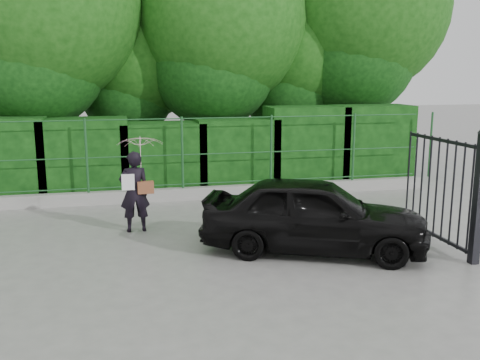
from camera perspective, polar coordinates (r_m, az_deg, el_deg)
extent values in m
plane|color=gray|center=(9.28, -5.14, -8.53)|extent=(80.00, 80.00, 0.00)
cube|color=#9E9E99|center=(13.54, -7.76, -1.56)|extent=(14.00, 0.25, 0.30)
cylinder|color=#1E5226|center=(13.32, -16.05, 2.48)|extent=(0.06, 0.06, 1.80)
cylinder|color=#1E5226|center=(13.39, -6.17, 2.90)|extent=(0.06, 0.06, 1.80)
cylinder|color=#1E5226|center=(13.84, 3.33, 3.23)|extent=(0.06, 0.06, 1.80)
cylinder|color=#1E5226|center=(14.65, 12.02, 3.44)|extent=(0.06, 0.06, 1.80)
cylinder|color=#1E5226|center=(15.75, 19.65, 3.57)|extent=(0.06, 0.06, 1.80)
cylinder|color=#1E5226|center=(13.49, -7.79, -0.53)|extent=(13.60, 0.03, 0.03)
cylinder|color=#1E5226|center=(13.36, -7.87, 2.62)|extent=(13.60, 0.03, 0.03)
cylinder|color=#1E5226|center=(13.25, -7.98, 6.47)|extent=(13.60, 0.03, 0.03)
cube|color=black|center=(14.60, -24.07, 2.03)|extent=(2.20, 1.20, 2.08)
cube|color=black|center=(14.34, -16.21, 2.32)|extent=(2.20, 1.20, 2.03)
cube|color=black|center=(14.38, -8.21, 2.36)|extent=(2.20, 1.20, 1.87)
cube|color=black|center=(14.66, -0.40, 2.78)|extent=(2.20, 1.20, 1.94)
cube|color=black|center=(15.20, 7.00, 3.58)|extent=(2.20, 1.20, 2.24)
cube|color=black|center=(15.98, 13.77, 3.73)|extent=(2.20, 1.20, 2.25)
cylinder|color=black|center=(15.99, -19.74, 7.46)|extent=(0.36, 0.36, 4.50)
sphere|color=#14470F|center=(16.07, -20.41, 17.09)|extent=(5.40, 5.40, 5.40)
cylinder|color=black|center=(17.24, -10.79, 6.06)|extent=(0.36, 0.36, 3.25)
sphere|color=#14470F|center=(17.18, -11.03, 12.55)|extent=(3.90, 3.90, 3.90)
cylinder|color=black|center=(16.49, -1.92, 7.77)|extent=(0.36, 0.36, 4.25)
sphere|color=#14470F|center=(16.53, -1.98, 16.63)|extent=(5.10, 5.10, 5.10)
cylinder|color=black|center=(17.83, 5.61, 6.78)|extent=(0.36, 0.36, 3.50)
sphere|color=#14470F|center=(17.79, 5.75, 13.54)|extent=(4.20, 4.20, 4.20)
cylinder|color=black|center=(18.16, 12.12, 8.64)|extent=(0.36, 0.36, 4.75)
sphere|color=#14470F|center=(18.26, 12.51, 17.61)|extent=(5.70, 5.70, 5.70)
cube|color=black|center=(9.63, 24.09, -1.95)|extent=(0.14, 0.14, 2.20)
cube|color=black|center=(10.77, 20.03, -5.53)|extent=(0.05, 2.00, 0.06)
cube|color=black|center=(10.42, 20.70, 4.00)|extent=(0.05, 2.00, 0.06)
cylinder|color=black|center=(9.80, 23.37, -1.98)|extent=(0.04, 0.04, 1.90)
cylinder|color=black|center=(9.99, 22.53, -1.66)|extent=(0.04, 0.04, 1.90)
cylinder|color=black|center=(10.19, 21.73, -1.36)|extent=(0.04, 0.04, 1.90)
cylinder|color=black|center=(10.39, 20.95, -1.07)|extent=(0.04, 0.04, 1.90)
cylinder|color=black|center=(10.60, 20.21, -0.79)|extent=(0.04, 0.04, 1.90)
cylinder|color=black|center=(10.80, 19.49, -0.52)|extent=(0.04, 0.04, 1.90)
cylinder|color=black|center=(11.01, 18.81, -0.26)|extent=(0.04, 0.04, 1.90)
cylinder|color=black|center=(11.22, 18.14, -0.01)|extent=(0.04, 0.04, 1.90)
cylinder|color=black|center=(11.43, 17.50, 0.23)|extent=(0.04, 0.04, 1.90)
imported|color=black|center=(10.90, -11.19, -1.23)|extent=(0.62, 0.43, 1.64)
imported|color=#FFCEDB|center=(10.82, -10.54, 2.44)|extent=(0.92, 0.94, 0.85)
cube|color=brown|center=(10.81, -10.03, -0.78)|extent=(0.32, 0.15, 0.24)
cube|color=white|center=(10.73, -11.85, -0.23)|extent=(0.25, 0.02, 0.32)
imported|color=black|center=(9.62, 7.92, -3.65)|extent=(4.29, 3.04, 1.36)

